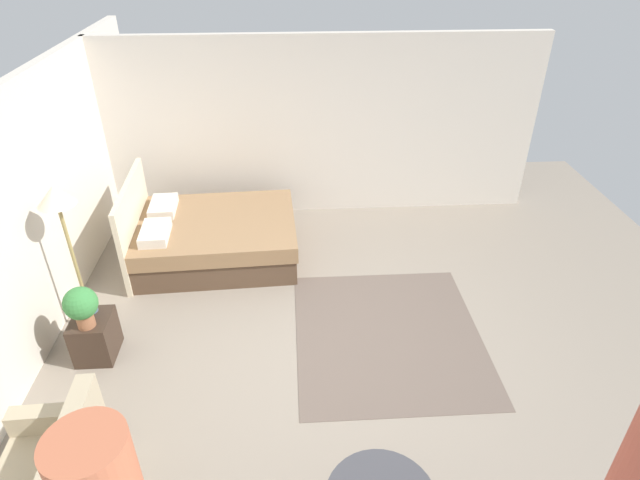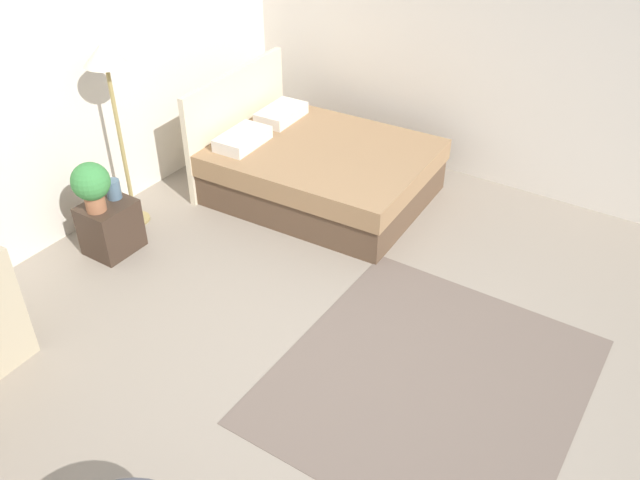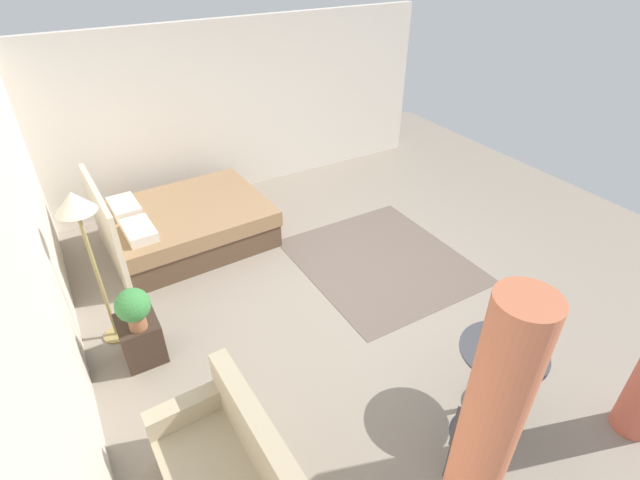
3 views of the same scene
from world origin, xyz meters
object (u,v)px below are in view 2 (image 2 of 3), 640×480
Objects in this scene: floor_lamp at (107,70)px; potted_plant at (91,184)px; nightstand at (111,227)px; bed at (316,168)px; vase at (113,189)px.

potted_plant is at bearing -159.53° from floor_lamp.
potted_plant is (-0.10, -0.01, 0.48)m from nightstand.
bed is at bearing -41.11° from floor_lamp.
vase is (0.22, 0.02, -0.17)m from potted_plant.
bed is 2.11m from floor_lamp.
nightstand is 1.06× the size of potted_plant.
vase is at bearing -150.64° from floor_lamp.
bed is at bearing -28.79° from nightstand.
bed is 1.93m from vase.
floor_lamp is at bearing 20.47° from potted_plant.
bed is at bearing -27.33° from potted_plant.
bed is 2.01m from nightstand.
floor_lamp reaches higher than bed.
nightstand is 0.49m from potted_plant.
potted_plant is at bearing -176.60° from nightstand.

